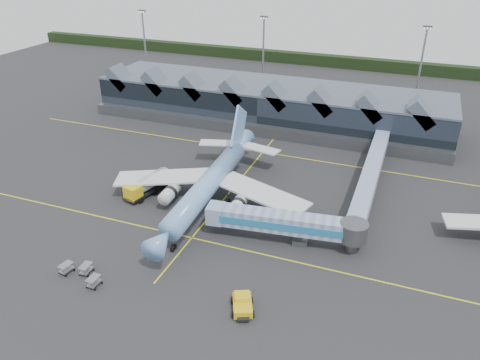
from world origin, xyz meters
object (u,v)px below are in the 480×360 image
at_px(jet_bridge, 294,224).
at_px(pushback_tug, 242,304).
at_px(fuel_truck, 149,183).
at_px(main_airliner, 211,182).

distance_m(jet_bridge, pushback_tug, 17.23).
distance_m(jet_bridge, fuel_truck, 30.39).
height_order(fuel_truck, pushback_tug, fuel_truck).
bearing_deg(pushback_tug, main_airliner, 98.23).
distance_m(fuel_truck, pushback_tug, 35.82).
distance_m(main_airliner, fuel_truck, 12.50).
bearing_deg(jet_bridge, main_airliner, 150.03).
relative_size(main_airliner, pushback_tug, 8.71).
bearing_deg(main_airliner, fuel_truck, -176.05).
xyz_separation_m(main_airliner, pushback_tug, (15.36, -24.18, -3.18)).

